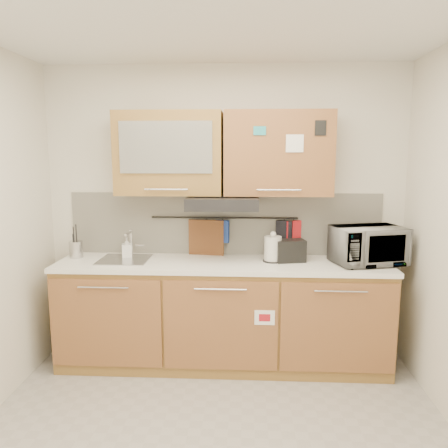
# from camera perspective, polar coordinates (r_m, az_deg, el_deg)

# --- Properties ---
(ceiling) EXTENTS (3.20, 3.20, 0.00)m
(ceiling) POSITION_cam_1_polar(r_m,az_deg,el_deg) (2.54, -1.89, 26.77)
(ceiling) COLOR white
(ceiling) RESTS_ON wall_back
(wall_back) EXTENTS (3.20, 0.00, 3.20)m
(wall_back) POSITION_cam_1_polar(r_m,az_deg,el_deg) (3.96, 0.06, 1.50)
(wall_back) COLOR silver
(wall_back) RESTS_ON ground
(base_cabinet) EXTENTS (2.80, 0.64, 0.88)m
(base_cabinet) POSITION_cam_1_polar(r_m,az_deg,el_deg) (3.89, -0.18, -12.31)
(base_cabinet) COLOR olive
(base_cabinet) RESTS_ON floor
(countertop) EXTENTS (2.82, 0.62, 0.04)m
(countertop) POSITION_cam_1_polar(r_m,az_deg,el_deg) (3.73, -0.19, -5.25)
(countertop) COLOR white
(countertop) RESTS_ON base_cabinet
(backsplash) EXTENTS (2.80, 0.02, 0.56)m
(backsplash) POSITION_cam_1_polar(r_m,az_deg,el_deg) (3.96, 0.05, 0.04)
(backsplash) COLOR silver
(backsplash) RESTS_ON countertop
(upper_cabinets) EXTENTS (1.82, 0.37, 0.70)m
(upper_cabinets) POSITION_cam_1_polar(r_m,az_deg,el_deg) (3.74, -0.15, 9.20)
(upper_cabinets) COLOR olive
(upper_cabinets) RESTS_ON wall_back
(range_hood) EXTENTS (0.60, 0.46, 0.10)m
(range_hood) POSITION_cam_1_polar(r_m,az_deg,el_deg) (3.69, -0.14, 2.82)
(range_hood) COLOR black
(range_hood) RESTS_ON upper_cabinets
(sink) EXTENTS (0.42, 0.40, 0.26)m
(sink) POSITION_cam_1_polar(r_m,az_deg,el_deg) (3.88, -12.82, -4.54)
(sink) COLOR silver
(sink) RESTS_ON countertop
(utensil_rail) EXTENTS (1.30, 0.02, 0.02)m
(utensil_rail) POSITION_cam_1_polar(r_m,az_deg,el_deg) (3.91, 0.02, 0.82)
(utensil_rail) COLOR black
(utensil_rail) RESTS_ON backsplash
(utensil_crock) EXTENTS (0.12, 0.12, 0.30)m
(utensil_crock) POSITION_cam_1_polar(r_m,az_deg,el_deg) (4.07, -18.75, -3.12)
(utensil_crock) COLOR #B6B5BA
(utensil_crock) RESTS_ON countertop
(kettle) EXTENTS (0.19, 0.17, 0.26)m
(kettle) POSITION_cam_1_polar(r_m,az_deg,el_deg) (3.74, 6.42, -3.33)
(kettle) COLOR silver
(kettle) RESTS_ON countertop
(toaster) EXTENTS (0.27, 0.20, 0.19)m
(toaster) POSITION_cam_1_polar(r_m,az_deg,el_deg) (3.76, 8.61, -3.43)
(toaster) COLOR black
(toaster) RESTS_ON countertop
(microwave) EXTENTS (0.64, 0.52, 0.31)m
(microwave) POSITION_cam_1_polar(r_m,az_deg,el_deg) (3.83, 18.30, -2.66)
(microwave) COLOR #999999
(microwave) RESTS_ON countertop
(soap_bottle) EXTENTS (0.10, 0.10, 0.18)m
(soap_bottle) POSITION_cam_1_polar(r_m,az_deg,el_deg) (3.94, -12.57, -3.02)
(soap_bottle) COLOR #999999
(soap_bottle) RESTS_ON countertop
(cutting_board) EXTENTS (0.32, 0.07, 0.40)m
(cutting_board) POSITION_cam_1_polar(r_m,az_deg,el_deg) (3.95, -2.34, -2.33)
(cutting_board) COLOR brown
(cutting_board) RESTS_ON utensil_rail
(oven_mitt) EXTENTS (0.13, 0.06, 0.20)m
(oven_mitt) POSITION_cam_1_polar(r_m,az_deg,el_deg) (3.92, -0.21, -0.96)
(oven_mitt) COLOR navy
(oven_mitt) RESTS_ON utensil_rail
(dark_pouch) EXTENTS (0.15, 0.09, 0.23)m
(dark_pouch) POSITION_cam_1_polar(r_m,az_deg,el_deg) (3.93, 7.86, -1.23)
(dark_pouch) COLOR black
(dark_pouch) RESTS_ON utensil_rail
(pot_holder) EXTENTS (0.14, 0.08, 0.18)m
(pot_holder) POSITION_cam_1_polar(r_m,az_deg,el_deg) (3.93, 9.07, -0.85)
(pot_holder) COLOR red
(pot_holder) RESTS_ON utensil_rail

